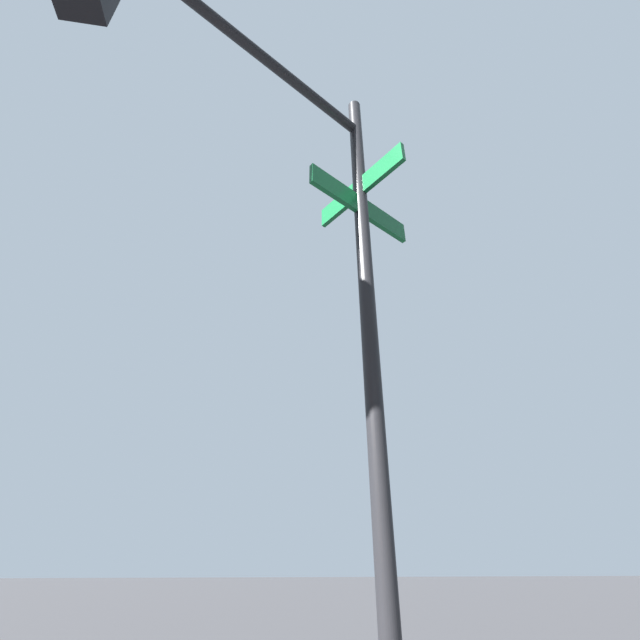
{
  "coord_description": "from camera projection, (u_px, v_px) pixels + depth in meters",
  "views": [
    {
      "loc": [
        -6.29,
        -4.08,
        1.23
      ],
      "look_at": [
        -6.73,
        -7.12,
        3.02
      ],
      "focal_mm": 23.58,
      "sensor_mm": 36.0,
      "label": 1
    }
  ],
  "objects": [
    {
      "name": "traffic_signal_near",
      "position": [
        251.0,
        148.0,
        2.93
      ],
      "size": [
        2.66,
        1.81,
        5.31
      ],
      "color": "black",
      "rests_on": "ground_plane"
    }
  ]
}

